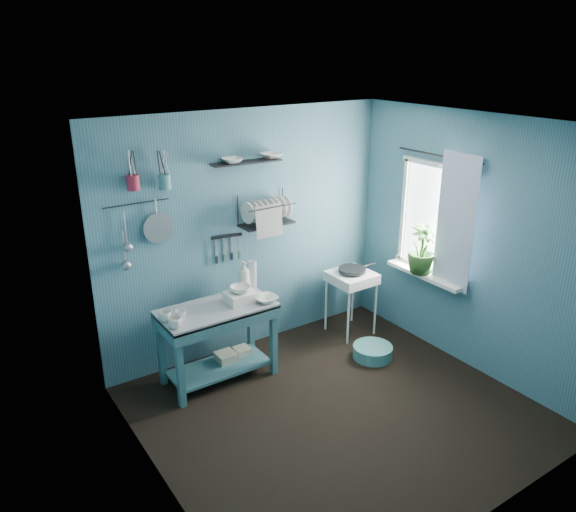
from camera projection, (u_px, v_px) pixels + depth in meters
floor at (337, 411)px, 4.99m from camera, size 3.20×3.20×0.00m
ceiling at (347, 125)px, 4.11m from camera, size 3.20×3.20×0.00m
wall_back at (248, 234)px, 5.71m from camera, size 3.20×0.00×3.20m
wall_front at (499, 364)px, 3.39m from camera, size 3.20×0.00×3.20m
wall_left at (153, 336)px, 3.71m from camera, size 0.00×3.00×3.00m
wall_right at (471, 245)px, 5.39m from camera, size 0.00×3.00×3.00m
work_counter at (218, 343)px, 5.35m from camera, size 1.11×0.62×0.76m
mug_left at (175, 323)px, 4.83m from camera, size 0.12×0.12×0.10m
mug_mid at (181, 316)px, 4.96m from camera, size 0.14×0.14×0.09m
mug_right at (165, 316)px, 4.94m from camera, size 0.17×0.17×0.10m
wash_tub at (241, 297)px, 5.32m from camera, size 0.28×0.22×0.10m
tub_bowl at (240, 289)px, 5.29m from camera, size 0.19×0.19×0.06m
soap_bottle at (244, 276)px, 5.54m from camera, size 0.11×0.12×0.30m
water_bottle at (252, 274)px, 5.61m from camera, size 0.09×0.09×0.28m
counter_bowl at (266, 299)px, 5.33m from camera, size 0.22×0.22×0.05m
hotplate_stand at (351, 303)px, 6.25m from camera, size 0.50×0.50×0.72m
frying_pan at (352, 270)px, 6.11m from camera, size 0.30×0.30×0.03m
knife_strip at (227, 236)px, 5.54m from camera, size 0.32×0.07×0.03m
dish_rack at (266, 209)px, 5.59m from camera, size 0.57×0.28×0.32m
upper_shelf at (246, 162)px, 5.33m from camera, size 0.71×0.23×0.01m
shelf_bowl_left at (232, 156)px, 5.23m from camera, size 0.21×0.21×0.05m
shelf_bowl_right at (271, 154)px, 5.47m from camera, size 0.23×0.23×0.05m
utensil_cup_magenta at (133, 182)px, 4.79m from camera, size 0.11×0.11×0.13m
utensil_cup_teal at (165, 182)px, 4.95m from camera, size 0.11×0.11×0.13m
colander at (158, 228)px, 5.08m from camera, size 0.28×0.03×0.28m
ladle_outer at (125, 228)px, 4.92m from camera, size 0.01×0.01×0.30m
ladle_inner at (124, 247)px, 4.96m from camera, size 0.01×0.01×0.30m
hook_rail at (136, 203)px, 4.92m from camera, size 0.60×0.01×0.01m
window_glass at (436, 219)px, 5.67m from camera, size 0.00×1.10×1.10m
windowsill at (425, 275)px, 5.84m from camera, size 0.16×0.95×0.04m
curtain at (455, 223)px, 5.39m from camera, size 0.00×1.35×1.35m
curtain_rod at (439, 156)px, 5.42m from camera, size 0.02×1.05×0.02m
potted_plant at (422, 249)px, 5.75m from camera, size 0.32×0.32×0.52m
storage_tin_large at (226, 363)px, 5.54m from camera, size 0.18×0.18×0.22m
storage_tin_small at (242, 356)px, 5.67m from camera, size 0.15×0.15×0.20m
floor_basin at (373, 352)px, 5.83m from camera, size 0.41×0.41×0.13m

